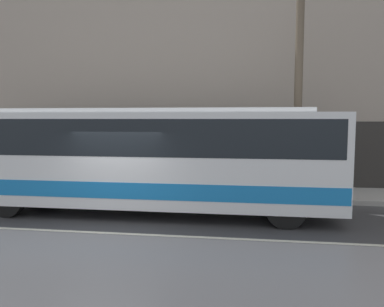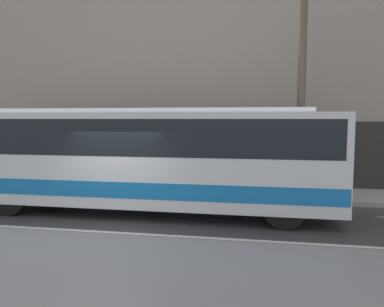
% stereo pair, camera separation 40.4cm
% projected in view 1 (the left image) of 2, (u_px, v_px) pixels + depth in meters
% --- Properties ---
extents(ground_plane, '(60.00, 60.00, 0.00)m').
position_uv_depth(ground_plane, '(105.00, 233.00, 9.35)').
color(ground_plane, '#38383A').
extents(sidewalk, '(60.00, 2.52, 0.16)m').
position_uv_depth(sidewalk, '(156.00, 190.00, 14.52)').
color(sidewalk, '#A09E99').
rests_on(sidewalk, ground_plane).
extents(building_facade, '(60.00, 0.35, 10.95)m').
position_uv_depth(building_facade, '(163.00, 59.00, 15.42)').
color(building_facade, gray).
rests_on(building_facade, ground_plane).
extents(lane_stripe, '(54.00, 0.14, 0.01)m').
position_uv_depth(lane_stripe, '(105.00, 233.00, 9.35)').
color(lane_stripe, beige).
rests_on(lane_stripe, ground_plane).
extents(transit_bus, '(11.91, 2.59, 3.14)m').
position_uv_depth(transit_bus, '(136.00, 154.00, 11.32)').
color(transit_bus, white).
rests_on(transit_bus, ground_plane).
extents(utility_pole_near, '(0.28, 0.28, 7.02)m').
position_uv_depth(utility_pole_near, '(298.00, 94.00, 12.79)').
color(utility_pole_near, brown).
rests_on(utility_pole_near, sidewalk).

